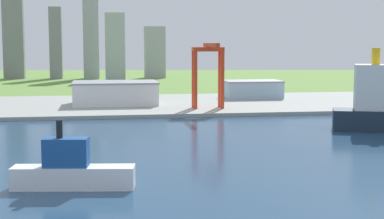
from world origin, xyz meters
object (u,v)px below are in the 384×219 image
at_px(warehouse_annex, 252,89).
at_px(port_crane_red, 208,63).
at_px(warehouse_main, 115,93).
at_px(ferry_boat, 71,170).

bearing_deg(warehouse_annex, port_crane_red, -125.18).
relative_size(port_crane_red, warehouse_main, 0.74).
relative_size(port_crane_red, warehouse_annex, 0.99).
distance_m(ferry_boat, warehouse_main, 234.86).
bearing_deg(warehouse_annex, warehouse_main, -164.03).
xyz_separation_m(ferry_boat, port_crane_red, (80.59, 196.57, 26.98)).
xyz_separation_m(port_crane_red, warehouse_annex, (48.32, 68.55, -23.58)).
xyz_separation_m(ferry_boat, warehouse_annex, (128.91, 265.13, 3.39)).
bearing_deg(warehouse_main, ferry_boat, -94.88).
relative_size(ferry_boat, port_crane_red, 0.89).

